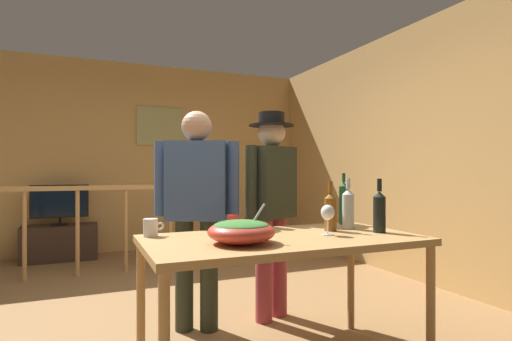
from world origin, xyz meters
The scene contains 18 objects.
ground_plane centered at (0.00, 0.00, 0.00)m, with size 8.16×8.16×0.00m, color olive.
back_wall centered at (0.00, 3.14, 1.36)m, with size 5.09×0.10×2.71m, color tan.
side_wall_right centered at (2.54, 0.94, 1.36)m, with size 0.10×4.71×2.71m, color tan.
framed_picture centered at (0.33, 3.08, 1.81)m, with size 0.69×0.03×0.57m, color tan.
stair_railing centered at (-0.31, 1.82, 0.64)m, with size 3.12×0.10×1.04m.
tv_console centered at (-1.00, 2.79, 0.23)m, with size 0.90×0.40×0.45m, color #38281E.
flat_screen_tv centered at (-1.00, 2.76, 0.75)m, with size 0.68×0.12×0.52m.
serving_table centered at (0.33, -0.94, 0.70)m, with size 1.57×0.82×0.77m.
salad_bowl centered at (0.04, -1.04, 0.84)m, with size 0.35×0.35×0.21m.
wine_glass centered at (0.60, -0.98, 0.90)m, with size 0.08×0.08×0.18m.
wine_bottle_amber centered at (0.71, -0.84, 0.90)m, with size 0.08×0.08×0.31m.
wine_bottle_green centered at (0.98, -0.62, 0.93)m, with size 0.06×0.06×0.36m.
wine_bottle_clear centered at (0.87, -0.82, 0.91)m, with size 0.08×0.08×0.33m.
wine_bottle_dark centered at (0.95, -1.02, 0.91)m, with size 0.08×0.08×0.33m.
mug_red centered at (0.15, -0.60, 0.82)m, with size 0.11×0.07×0.10m.
mug_white centered at (-0.36, -0.63, 0.82)m, with size 0.12×0.08×0.10m.
person_standing_left centered at (0.03, -0.15, 0.94)m, with size 0.57×0.38×1.58m.
person_standing_right centered at (0.63, -0.15, 0.95)m, with size 0.52×0.35×1.61m.
Camera 1 is at (-0.72, -3.02, 1.15)m, focal length 28.51 mm.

